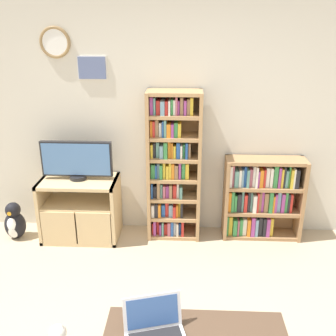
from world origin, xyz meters
TOP-DOWN VIEW (x-y plane):
  - wall_back at (-0.01, 2.25)m, footprint 7.05×0.09m
  - tv_stand at (-1.06, 1.94)m, footprint 0.83×0.48m
  - television at (-1.07, 1.98)m, footprint 0.75×0.18m
  - bookshelf_tall at (-0.07, 2.06)m, footprint 0.56×0.32m
  - bookshelf_short at (0.90, 2.08)m, footprint 0.84×0.28m
  - laptop at (-0.09, 0.03)m, footprint 0.42×0.35m
  - penguin_figurine at (-1.79, 1.88)m, footprint 0.23×0.21m

SIDE VIEW (x-z plane):
  - penguin_figurine at x=-1.79m, z-range -0.02..0.41m
  - tv_stand at x=-1.06m, z-range 0.00..0.69m
  - bookshelf_short at x=0.90m, z-range 0.00..0.92m
  - laptop at x=-0.09m, z-range 0.41..0.64m
  - bookshelf_tall at x=-0.07m, z-range 0.00..1.62m
  - television at x=-1.07m, z-range 0.69..1.11m
  - wall_back at x=-0.01m, z-range 0.00..2.60m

